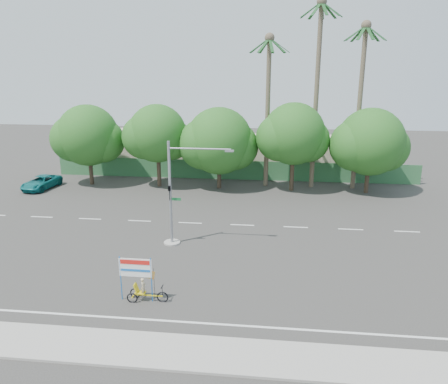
# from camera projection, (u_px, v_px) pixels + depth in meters

# --- Properties ---
(ground) EXTENTS (120.00, 120.00, 0.00)m
(ground) POSITION_uv_depth(u_px,v_px,m) (198.00, 272.00, 25.56)
(ground) COLOR #33302D
(ground) RESTS_ON ground
(sidewalk_near) EXTENTS (50.00, 2.40, 0.12)m
(sidewalk_near) POSITION_uv_depth(u_px,v_px,m) (168.00, 351.00, 18.40)
(sidewalk_near) COLOR gray
(sidewalk_near) RESTS_ON ground
(fence) EXTENTS (38.00, 0.08, 2.00)m
(fence) POSITION_uv_depth(u_px,v_px,m) (233.00, 170.00, 45.77)
(fence) COLOR #336B3D
(fence) RESTS_ON ground
(building_left) EXTENTS (12.00, 8.00, 4.00)m
(building_left) POSITION_uv_depth(u_px,v_px,m) (151.00, 150.00, 50.86)
(building_left) COLOR beige
(building_left) RESTS_ON ground
(building_right) EXTENTS (14.00, 8.00, 3.60)m
(building_right) POSITION_uv_depth(u_px,v_px,m) (307.00, 156.00, 48.97)
(building_right) COLOR beige
(building_right) RESTS_ON ground
(tree_far_left) EXTENTS (7.14, 6.00, 7.96)m
(tree_far_left) POSITION_uv_depth(u_px,v_px,m) (88.00, 137.00, 42.90)
(tree_far_left) COLOR #473828
(tree_far_left) RESTS_ON ground
(tree_left) EXTENTS (6.66, 5.60, 8.07)m
(tree_left) POSITION_uv_depth(u_px,v_px,m) (157.00, 136.00, 42.05)
(tree_left) COLOR #473828
(tree_left) RESTS_ON ground
(tree_center) EXTENTS (7.62, 6.40, 7.85)m
(tree_center) POSITION_uv_depth(u_px,v_px,m) (219.00, 143.00, 41.57)
(tree_center) COLOR #473828
(tree_center) RESTS_ON ground
(tree_right) EXTENTS (6.90, 5.80, 8.36)m
(tree_right) POSITION_uv_depth(u_px,v_px,m) (293.00, 136.00, 40.60)
(tree_right) COLOR #473828
(tree_right) RESTS_ON ground
(tree_far_right) EXTENTS (7.38, 6.20, 7.94)m
(tree_far_right) POSITION_uv_depth(u_px,v_px,m) (370.00, 144.00, 40.01)
(tree_far_right) COLOR #473828
(tree_far_right) RESTS_ON ground
(palm_tall) EXTENTS (3.73, 3.79, 17.45)m
(palm_tall) POSITION_uv_depth(u_px,v_px,m) (317.00, 78.00, 40.33)
(palm_tall) COLOR #70604C
(palm_tall) RESTS_ON ground
(palm_mid) EXTENTS (3.73, 3.79, 15.45)m
(palm_mid) POSITION_uv_depth(u_px,v_px,m) (361.00, 90.00, 40.20)
(palm_mid) COLOR #70604C
(palm_mid) RESTS_ON ground
(palm_short) EXTENTS (3.73, 3.79, 14.45)m
(palm_short) POSITION_uv_depth(u_px,v_px,m) (268.00, 95.00, 41.27)
(palm_short) COLOR #70604C
(palm_short) RESTS_ON ground
(traffic_signal) EXTENTS (4.72, 1.10, 7.00)m
(traffic_signal) POSITION_uv_depth(u_px,v_px,m) (175.00, 202.00, 28.77)
(traffic_signal) COLOR gray
(traffic_signal) RESTS_ON ground
(trike_billboard) EXTENTS (2.50, 0.57, 2.46)m
(trike_billboard) POSITION_uv_depth(u_px,v_px,m) (141.00, 283.00, 22.19)
(trike_billboard) COLOR black
(trike_billboard) RESTS_ON ground
(pickup_truck) EXTENTS (2.66, 4.76, 1.26)m
(pickup_truck) POSITION_uv_depth(u_px,v_px,m) (41.00, 182.00, 42.43)
(pickup_truck) COLOR #0F6B6C
(pickup_truck) RESTS_ON ground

